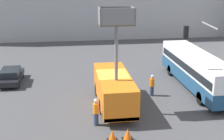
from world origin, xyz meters
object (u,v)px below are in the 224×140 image
(road_worker_near_truck, at_px, (96,112))
(parked_car_curbside, at_px, (11,76))
(city_bus, at_px, (196,68))
(road_worker_directing, at_px, (152,85))
(traffic_cone_mid_road, at_px, (112,136))
(utility_truck, at_px, (114,87))
(traffic_cone_near_truck, at_px, (128,135))
(traffic_light_pole, at_px, (214,51))

(road_worker_near_truck, bearing_deg, parked_car_curbside, -168.92)
(city_bus, xyz_separation_m, road_worker_directing, (-4.27, -1.37, -0.87))
(road_worker_near_truck, xyz_separation_m, traffic_cone_mid_road, (0.78, -2.18, -0.60))
(utility_truck, relative_size, parked_car_curbside, 1.72)
(road_worker_near_truck, distance_m, traffic_cone_near_truck, 2.83)
(traffic_light_pole, relative_size, traffic_cone_mid_road, 8.89)
(utility_truck, xyz_separation_m, road_worker_directing, (3.40, 1.81, -0.72))
(city_bus, distance_m, traffic_light_pole, 4.85)
(road_worker_near_truck, distance_m, parked_car_curbside, 11.64)
(traffic_light_pole, relative_size, traffic_cone_near_truck, 8.52)
(traffic_cone_near_truck, bearing_deg, city_bus, 47.03)
(city_bus, distance_m, road_worker_near_truck, 11.03)
(traffic_light_pole, relative_size, road_worker_directing, 3.58)
(traffic_cone_near_truck, distance_m, parked_car_curbside, 14.40)
(city_bus, distance_m, traffic_cone_near_truck, 11.18)
(traffic_light_pole, height_order, road_worker_directing, traffic_light_pole)
(city_bus, relative_size, traffic_cone_mid_road, 16.35)
(road_worker_near_truck, height_order, parked_car_curbside, road_worker_near_truck)
(city_bus, bearing_deg, utility_truck, 93.88)
(parked_car_curbside, bearing_deg, traffic_cone_mid_road, -56.41)
(utility_truck, distance_m, traffic_light_pole, 7.66)
(traffic_light_pole, height_order, traffic_cone_near_truck, traffic_light_pole)
(utility_truck, bearing_deg, traffic_cone_mid_road, -99.39)
(road_worker_near_truck, bearing_deg, traffic_cone_near_truck, 12.64)
(traffic_cone_mid_road, height_order, parked_car_curbside, parked_car_curbside)
(city_bus, bearing_deg, road_worker_near_truck, 103.98)
(traffic_cone_near_truck, height_order, parked_car_curbside, parked_car_curbside)
(road_worker_directing, bearing_deg, traffic_light_pole, -104.33)
(road_worker_near_truck, bearing_deg, city_bus, 97.40)
(utility_truck, bearing_deg, traffic_light_pole, -7.25)
(road_worker_directing, bearing_deg, utility_truck, 139.98)
(road_worker_directing, bearing_deg, traffic_cone_mid_road, 169.89)
(road_worker_near_truck, relative_size, traffic_cone_mid_road, 2.60)
(utility_truck, bearing_deg, city_bus, 22.54)
(city_bus, relative_size, road_worker_near_truck, 6.29)
(utility_truck, height_order, traffic_cone_mid_road, utility_truck)
(utility_truck, distance_m, traffic_cone_near_truck, 5.09)
(road_worker_directing, height_order, parked_car_curbside, road_worker_directing)
(road_worker_directing, bearing_deg, city_bus, -50.31)
(traffic_cone_mid_road, bearing_deg, utility_truck, 80.61)
(road_worker_directing, relative_size, traffic_cone_mid_road, 2.48)
(city_bus, height_order, traffic_cone_near_truck, city_bus)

